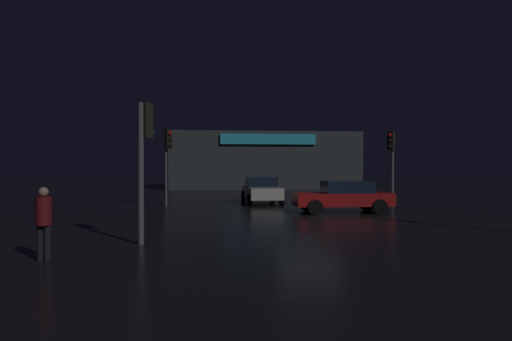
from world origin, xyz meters
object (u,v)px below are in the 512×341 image
object	(u,v)px
car_near	(343,196)
car_far	(262,190)
traffic_signal_cross_right	(391,154)
pedestrian	(44,218)
traffic_signal_main	(144,145)
traffic_signal_cross_left	(168,149)
store_building	(261,161)

from	to	relation	value
car_near	car_far	xyz separation A→B (m)	(-2.87, 5.85, 0.02)
traffic_signal_cross_right	pedestrian	size ratio (longest dim) A/B	2.40
car_far	traffic_signal_cross_right	bearing A→B (deg)	-23.23
traffic_signal_main	traffic_signal_cross_left	world-z (taller)	traffic_signal_cross_left
store_building	car_far	size ratio (longest dim) A/B	3.92
store_building	pedestrian	size ratio (longest dim) A/B	10.82
traffic_signal_cross_left	car_far	distance (m)	5.63
store_building	traffic_signal_cross_right	size ratio (longest dim) A/B	4.50
car_near	pedestrian	distance (m)	13.77
traffic_signal_cross_left	car_near	world-z (taller)	traffic_signal_cross_left
traffic_signal_cross_right	store_building	bearing A→B (deg)	99.38
car_near	store_building	bearing A→B (deg)	90.70
store_building	car_far	distance (m)	20.42
store_building	traffic_signal_cross_left	size ratio (longest dim) A/B	4.39
traffic_signal_main	pedestrian	world-z (taller)	traffic_signal_main
traffic_signal_cross_left	traffic_signal_cross_right	bearing A→B (deg)	-6.85
traffic_signal_main	pedestrian	bearing A→B (deg)	-131.87
traffic_signal_cross_right	traffic_signal_main	bearing A→B (deg)	-135.77
traffic_signal_cross_right	pedestrian	distance (m)	18.51
traffic_signal_main	car_far	size ratio (longest dim) A/B	0.84
traffic_signal_main	car_near	distance (m)	11.11
car_near	pedestrian	xyz separation A→B (m)	(-9.60, -9.87, 0.19)
store_building	traffic_signal_cross_right	distance (m)	23.21
store_building	pedestrian	world-z (taller)	store_building
store_building	pedestrian	bearing A→B (deg)	-104.51
traffic_signal_cross_right	car_far	xyz separation A→B (m)	(-6.34, 2.72, -1.91)
store_building	traffic_signal_main	xyz separation A→B (m)	(-7.41, -33.80, -0.00)
traffic_signal_cross_left	car_far	size ratio (longest dim) A/B	0.89
pedestrian	store_building	bearing A→B (deg)	75.49
traffic_signal_cross_left	car_near	distance (m)	9.34
car_near	traffic_signal_cross_left	bearing A→B (deg)	150.36
traffic_signal_main	car_near	bearing A→B (deg)	45.18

